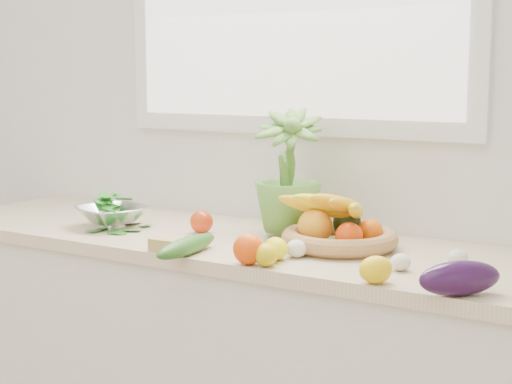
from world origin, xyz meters
The scene contains 18 objects.
back_wall centered at (0.00, 2.25, 1.35)m, with size 4.50×0.02×2.70m, color white.
counter_cabinet centered at (0.00, 1.95, 0.43)m, with size 2.20×0.58×0.86m, color silver.
countertop centered at (0.00, 1.95, 0.88)m, with size 2.24×0.62×0.04m, color beige.
orange_loose centered at (0.19, 1.67, 0.94)m, with size 0.08×0.08×0.08m, color #FC4B07.
lemon_a centered at (0.24, 1.68, 0.93)m, with size 0.06×0.08×0.06m, color gold.
lemon_b centered at (0.55, 1.67, 0.93)m, with size 0.07×0.09×0.07m, color yellow.
lemon_c centered at (0.22, 1.75, 0.93)m, with size 0.06×0.08×0.06m, color #FDF90D.
apple centered at (-0.16, 1.94, 0.94)m, with size 0.07×0.07×0.07m, color red.
ginger centered at (-0.08, 1.68, 0.92)m, with size 0.12×0.05×0.04m, color tan.
garlic_a centered at (0.55, 1.82, 0.92)m, with size 0.05×0.05×0.04m, color white.
garlic_b centered at (0.66, 1.94, 0.92)m, with size 0.05×0.05×0.04m, color silver.
garlic_c centered at (0.26, 1.81, 0.92)m, with size 0.06×0.06×0.05m, color white.
eggplant centered at (0.75, 1.67, 0.94)m, with size 0.08×0.20×0.08m, color #280E34.
cucumber centered at (-0.02, 1.67, 0.93)m, with size 0.05×0.28×0.05m, color #2E5D1B.
radish centered at (-0.10, 1.69, 0.92)m, with size 0.04×0.04×0.04m, color #BB1739.
potted_herb centered at (0.09, 2.04, 1.11)m, with size 0.21×0.21×0.38m, color #548931.
fruit_basket centered at (0.30, 1.98, 0.95)m, with size 0.43×0.43×0.18m.
colander_with_spinach centered at (-0.46, 1.86, 0.96)m, with size 0.28×0.28×0.12m.
Camera 1 is at (1.26, -0.05, 1.40)m, focal length 55.00 mm.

